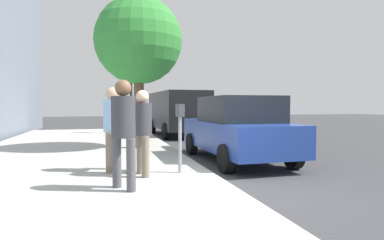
# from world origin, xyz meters

# --- Properties ---
(ground_plane) EXTENTS (80.00, 80.00, 0.00)m
(ground_plane) POSITION_xyz_m (0.00, 0.00, 0.00)
(ground_plane) COLOR #38383A
(ground_plane) RESTS_ON ground
(sidewalk_slab) EXTENTS (28.00, 6.00, 0.15)m
(sidewalk_slab) POSITION_xyz_m (0.00, 3.00, 0.07)
(sidewalk_slab) COLOR #A8A59E
(sidewalk_slab) RESTS_ON ground_plane
(parking_meter) EXTENTS (0.36, 0.12, 1.41)m
(parking_meter) POSITION_xyz_m (1.08, 0.66, 1.17)
(parking_meter) COLOR gray
(parking_meter) RESTS_ON sidewalk_slab
(pedestrian_at_meter) EXTENTS (0.51, 0.37, 1.68)m
(pedestrian_at_meter) POSITION_xyz_m (1.01, 1.43, 1.13)
(pedestrian_at_meter) COLOR #726656
(pedestrian_at_meter) RESTS_ON sidewalk_slab
(pedestrian_bystander) EXTENTS (0.48, 0.39, 1.80)m
(pedestrian_bystander) POSITION_xyz_m (0.04, 1.85, 1.22)
(pedestrian_bystander) COLOR #47474C
(pedestrian_bystander) RESTS_ON sidewalk_slab
(parking_officer) EXTENTS (0.50, 0.38, 1.76)m
(parking_officer) POSITION_xyz_m (1.60, 1.98, 1.19)
(parking_officer) COLOR #726656
(parking_officer) RESTS_ON sidewalk_slab
(parked_sedan_near) EXTENTS (4.42, 2.01, 1.77)m
(parked_sedan_near) POSITION_xyz_m (2.83, -1.35, 0.89)
(parked_sedan_near) COLOR navy
(parked_sedan_near) RESTS_ON ground_plane
(parked_van_far) EXTENTS (5.25, 2.23, 2.18)m
(parked_van_far) POSITION_xyz_m (10.40, -1.35, 1.26)
(parked_van_far) COLOR black
(parked_van_far) RESTS_ON ground_plane
(street_tree) EXTENTS (2.79, 2.79, 4.85)m
(street_tree) POSITION_xyz_m (5.15, 1.07, 3.58)
(street_tree) COLOR brown
(street_tree) RESTS_ON sidewalk_slab
(traffic_signal) EXTENTS (0.24, 0.44, 3.60)m
(traffic_signal) POSITION_xyz_m (10.71, 0.79, 2.58)
(traffic_signal) COLOR black
(traffic_signal) RESTS_ON sidewalk_slab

